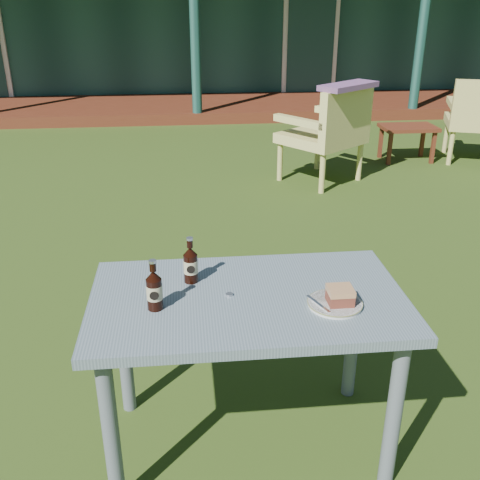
{
  "coord_description": "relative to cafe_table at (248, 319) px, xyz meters",
  "views": [
    {
      "loc": [
        -0.22,
        -3.45,
        1.78
      ],
      "look_at": [
        0.0,
        -1.3,
        0.82
      ],
      "focal_mm": 42.0,
      "sensor_mm": 36.0,
      "label": 1
    }
  ],
  "objects": [
    {
      "name": "cake_slice",
      "position": [
        0.33,
        -0.11,
        0.15
      ],
      "size": [
        0.09,
        0.09,
        0.06
      ],
      "color": "brown",
      "rests_on": "plate"
    },
    {
      "name": "plate",
      "position": [
        0.31,
        -0.1,
        0.11
      ],
      "size": [
        0.2,
        0.2,
        0.01
      ],
      "color": "silver",
      "rests_on": "cafe_table"
    },
    {
      "name": "pavilion",
      "position": [
        -0.0,
        10.99,
        0.99
      ],
      "size": [
        15.8,
        8.3,
        3.45
      ],
      "color": "#19423A",
      "rests_on": "ground"
    },
    {
      "name": "floral_throw",
      "position": [
        1.32,
        3.34,
        0.36
      ],
      "size": [
        0.65,
        0.58,
        0.05
      ],
      "primitive_type": "cube",
      "rotation": [
        0.0,
        0.0,
        3.79
      ],
      "color": "#704773",
      "rests_on": "armchair_left"
    },
    {
      "name": "cola_bottle_far",
      "position": [
        -0.35,
        -0.06,
        0.18
      ],
      "size": [
        0.06,
        0.06,
        0.2
      ],
      "color": "black",
      "rests_on": "cafe_table"
    },
    {
      "name": "bottle_cap",
      "position": [
        -0.07,
        0.01,
        0.11
      ],
      "size": [
        0.03,
        0.03,
        0.01
      ],
      "primitive_type": "cylinder",
      "color": "silver",
      "rests_on": "cafe_table"
    },
    {
      "name": "cafe_table",
      "position": [
        0.0,
        0.0,
        0.0
      ],
      "size": [
        1.2,
        0.7,
        0.72
      ],
      "color": "slate",
      "rests_on": "ground"
    },
    {
      "name": "cola_bottle_near",
      "position": [
        -0.21,
        0.14,
        0.18
      ],
      "size": [
        0.06,
        0.06,
        0.19
      ],
      "color": "black",
      "rests_on": "cafe_table"
    },
    {
      "name": "side_table",
      "position": [
        2.3,
        4.19,
        -0.28
      ],
      "size": [
        0.6,
        0.4,
        0.4
      ],
      "color": "#552414",
      "rests_on": "ground"
    },
    {
      "name": "armchair_left",
      "position": [
        1.21,
        3.5,
        -0.08
      ],
      "size": [
        0.96,
        0.95,
        0.95
      ],
      "color": "#C7BC63",
      "rests_on": "ground"
    },
    {
      "name": "fork",
      "position": [
        0.25,
        -0.11,
        0.12
      ],
      "size": [
        0.06,
        0.13,
        0.0
      ],
      "primitive_type": "cube",
      "rotation": [
        0.0,
        0.0,
        0.39
      ],
      "color": "silver",
      "rests_on": "plate"
    },
    {
      "name": "ground",
      "position": [
        0.0,
        1.6,
        -0.62
      ],
      "size": [
        80.0,
        80.0,
        0.0
      ],
      "primitive_type": "plane",
      "color": "#334916"
    }
  ]
}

